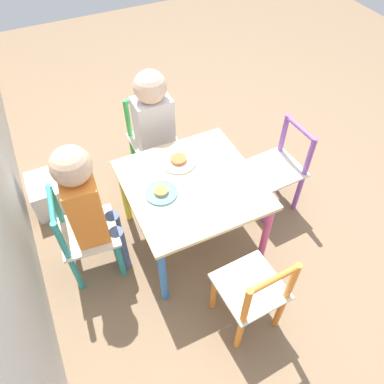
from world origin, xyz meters
name	(u,v)px	position (x,y,z in m)	size (l,w,h in m)	color
ground_plane	(192,236)	(0.00, 0.00, 0.00)	(6.00, 6.00, 0.00)	#7F664C
kids_table	(192,191)	(0.00, 0.00, 0.37)	(0.61, 0.61, 0.43)	beige
chair_teal	(85,236)	(0.05, 0.54, 0.26)	(0.28, 0.28, 0.53)	silver
chair_green	(153,142)	(0.54, 0.00, 0.26)	(0.26, 0.26, 0.53)	silver
chair_orange	(253,293)	(-0.54, -0.03, 0.26)	(0.27, 0.27, 0.53)	silver
chair_purple	(279,170)	(0.03, -0.54, 0.26)	(0.27, 0.27, 0.53)	silver
child_back	(88,204)	(0.04, 0.48, 0.48)	(0.21, 0.22, 0.79)	#4C608E
child_right	(154,121)	(0.48, 0.00, 0.46)	(0.22, 0.20, 0.75)	#7A6B5B
plate_back	(161,192)	(0.00, 0.16, 0.44)	(0.15, 0.15, 0.03)	#4C9EE0
plate_right	(179,161)	(0.16, 0.00, 0.44)	(0.18, 0.18, 0.03)	white
storage_bin	(54,192)	(0.55, 0.62, 0.10)	(0.24, 0.25, 0.20)	silver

